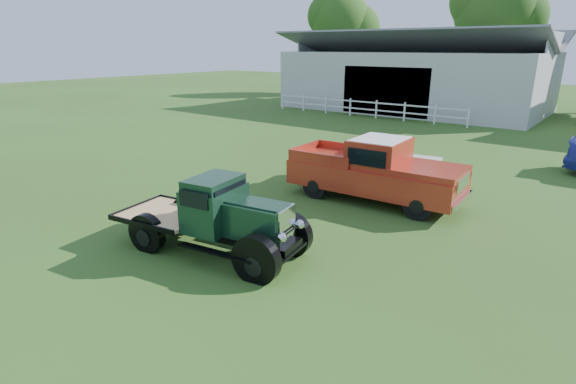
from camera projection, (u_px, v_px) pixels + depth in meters
The scene contains 8 objects.
ground at pixel (251, 243), 10.98m from camera, with size 120.00×120.00×0.00m, color #344C1C.
shed_left at pixel (415, 71), 33.71m from camera, with size 18.80×10.20×5.60m, color #B9B9B7, non-canonical shape.
fence_rail at pixel (363, 108), 30.48m from camera, with size 14.20×0.16×1.20m, color white, non-canonical shape.
tree_a at pixel (340, 39), 44.64m from camera, with size 6.30×6.30×10.50m, color #285316, non-canonical shape.
tree_b at pixel (492, 32), 37.04m from camera, with size 6.90×6.90×11.50m, color #285316, non-canonical shape.
vintage_flatbed at pixel (212, 215), 10.28m from camera, with size 4.59×1.82×1.82m, color #163422, non-canonical shape.
red_pickup at pixel (375, 169), 13.78m from camera, with size 5.45×2.09×1.99m, color #A92C1B, non-canonical shape.
white_pickup at pixel (374, 163), 15.27m from camera, with size 4.38×1.70×1.61m, color beige, non-canonical shape.
Camera 1 is at (6.90, -7.38, 4.58)m, focal length 28.00 mm.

